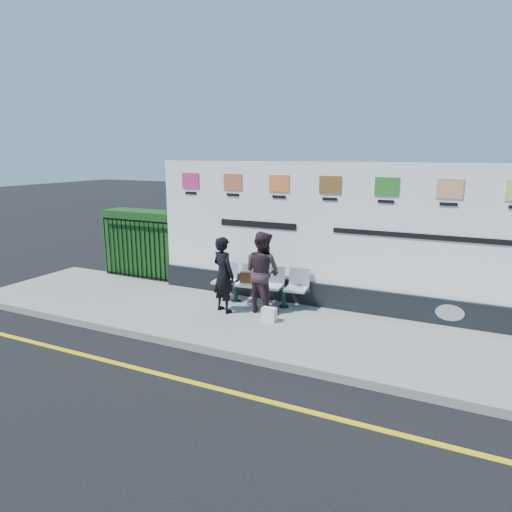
{
  "coord_description": "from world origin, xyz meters",
  "views": [
    {
      "loc": [
        3.12,
        -5.1,
        3.28
      ],
      "look_at": [
        -0.77,
        3.02,
        1.25
      ],
      "focal_mm": 32.0,
      "sensor_mm": 36.0,
      "label": 1
    }
  ],
  "objects_px": {
    "woman_left": "(223,275)",
    "bench": "(259,294)",
    "billboard": "(329,246)",
    "woman_right": "(262,272)"
  },
  "relations": [
    {
      "from": "bench",
      "to": "woman_right",
      "type": "relative_size",
      "value": 1.25
    },
    {
      "from": "bench",
      "to": "woman_right",
      "type": "xyz_separation_m",
      "value": [
        0.25,
        -0.39,
        0.61
      ]
    },
    {
      "from": "woman_left",
      "to": "woman_right",
      "type": "distance_m",
      "value": 0.79
    },
    {
      "from": "bench",
      "to": "woman_left",
      "type": "xyz_separation_m",
      "value": [
        -0.46,
        -0.73,
        0.55
      ]
    },
    {
      "from": "billboard",
      "to": "bench",
      "type": "relative_size",
      "value": 3.84
    },
    {
      "from": "woman_left",
      "to": "bench",
      "type": "bearing_deg",
      "value": -100.39
    },
    {
      "from": "billboard",
      "to": "woman_left",
      "type": "bearing_deg",
      "value": -145.61
    },
    {
      "from": "billboard",
      "to": "woman_right",
      "type": "bearing_deg",
      "value": -140.55
    },
    {
      "from": "billboard",
      "to": "woman_right",
      "type": "xyz_separation_m",
      "value": [
        -1.1,
        -0.9,
        -0.47
      ]
    },
    {
      "from": "bench",
      "to": "woman_left",
      "type": "height_order",
      "value": "woman_left"
    }
  ]
}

